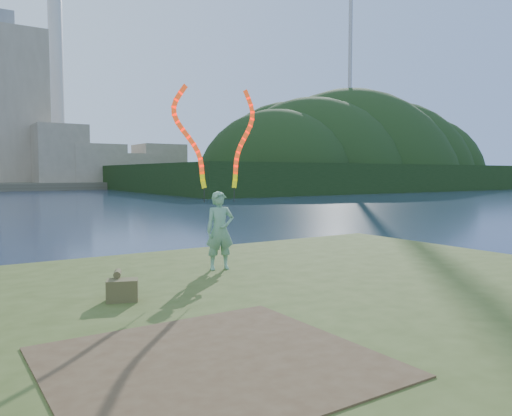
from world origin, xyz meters
TOP-DOWN VIEW (x-y plane):
  - ground at (0.00, 0.00)m, footprint 320.00×320.00m
  - grassy_knoll at (0.00, -2.30)m, footprint 20.00×18.00m
  - dirt_patch at (-2.20, -3.20)m, footprint 3.20×3.00m
  - wooded_hill at (59.57, 59.96)m, footprint 78.00×50.00m
  - woman_with_ribbons at (0.30, 1.15)m, footprint 1.98×0.59m
  - canvas_bag at (-2.18, -0.25)m, footprint 0.54×0.61m

SIDE VIEW (x-z plane):
  - ground at x=0.00m, z-range 0.00..0.00m
  - wooded_hill at x=59.57m, z-range -31.34..31.66m
  - grassy_knoll at x=0.00m, z-range -0.06..0.74m
  - dirt_patch at x=-2.20m, z-range 0.80..0.82m
  - canvas_bag at x=-2.18m, z-range 0.76..1.20m
  - woman_with_ribbons at x=0.30m, z-range 0.24..4.20m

